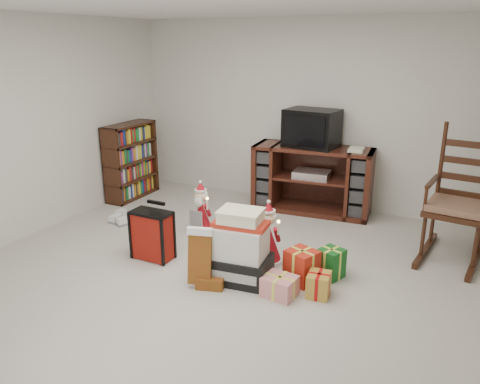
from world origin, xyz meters
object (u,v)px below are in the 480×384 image
object	(u,v)px
tv_stand	(312,179)
mrs_claus_figurine	(201,215)
bookshelf	(131,162)
sneaker_pair	(123,219)
gift_cluster	(309,276)
rocking_chair	(456,212)
red_suitcase	(152,235)
santa_figurine	(268,239)
gift_pile	(241,251)
teddy_bear	(251,262)
crt_television	(312,128)

from	to	relation	value
tv_stand	mrs_claus_figurine	bearing A→B (deg)	-128.25
bookshelf	sneaker_pair	world-z (taller)	bookshelf
bookshelf	gift_cluster	size ratio (longest dim) A/B	1.30
mrs_claus_figurine	sneaker_pair	world-z (taller)	mrs_claus_figurine
bookshelf	rocking_chair	world-z (taller)	rocking_chair
red_suitcase	santa_figurine	size ratio (longest dim) A/B	0.93
gift_pile	gift_cluster	distance (m)	0.67
mrs_claus_figurine	rocking_chair	bearing A→B (deg)	14.29
tv_stand	gift_pile	size ratio (longest dim) A/B	2.26
teddy_bear	sneaker_pair	world-z (taller)	teddy_bear
bookshelf	red_suitcase	distance (m)	2.19
gift_cluster	crt_television	bearing A→B (deg)	108.60
santa_figurine	sneaker_pair	distance (m)	2.10
santa_figurine	gift_cluster	bearing A→B (deg)	-30.60
teddy_bear	mrs_claus_figurine	distance (m)	1.16
sneaker_pair	gift_cluster	bearing A→B (deg)	0.39
red_suitcase	sneaker_pair	size ratio (longest dim) A/B	1.82
crt_television	red_suitcase	bearing A→B (deg)	-108.57
teddy_bear	crt_television	distance (m)	2.25
red_suitcase	crt_television	world-z (taller)	crt_television
bookshelf	rocking_chair	size ratio (longest dim) A/B	0.75
rocking_chair	gift_cluster	xyz separation A→B (m)	(-1.14, -1.33, -0.37)
gift_pile	crt_television	bearing A→B (deg)	84.73
gift_pile	teddy_bear	bearing A→B (deg)	65.99
mrs_claus_figurine	crt_television	distance (m)	1.84
santa_figurine	sneaker_pair	size ratio (longest dim) A/B	1.95
rocking_chair	gift_pile	bearing A→B (deg)	-133.32
red_suitcase	tv_stand	bearing A→B (deg)	64.60
rocking_chair	red_suitcase	distance (m)	3.17
rocking_chair	gift_cluster	size ratio (longest dim) A/B	1.74
red_suitcase	mrs_claus_figurine	xyz separation A→B (m)	(0.13, 0.78, -0.02)
red_suitcase	crt_television	distance (m)	2.51
santa_figurine	crt_television	bearing A→B (deg)	94.17
bookshelf	teddy_bear	bearing A→B (deg)	-29.14
tv_stand	gift_cluster	distance (m)	2.14
red_suitcase	teddy_bear	size ratio (longest dim) A/B	1.94
mrs_claus_figurine	sneaker_pair	distance (m)	1.12
bookshelf	gift_pile	xyz separation A→B (m)	(2.55, -1.58, -0.21)
red_suitcase	gift_cluster	world-z (taller)	red_suitcase
mrs_claus_figurine	gift_cluster	size ratio (longest dim) A/B	0.78
gift_pile	sneaker_pair	size ratio (longest dim) A/B	2.07
santa_figurine	gift_pile	bearing A→B (deg)	-99.53
gift_cluster	bookshelf	bearing A→B (deg)	155.75
gift_pile	santa_figurine	distance (m)	0.48
rocking_chair	teddy_bear	bearing A→B (deg)	-135.28
mrs_claus_figurine	sneaker_pair	xyz separation A→B (m)	(-1.09, -0.11, -0.20)
bookshelf	santa_figurine	bearing A→B (deg)	-22.82
gift_pile	santa_figurine	world-z (taller)	gift_pile
teddy_bear	sneaker_pair	xyz separation A→B (m)	(-2.04, 0.55, -0.09)
rocking_chair	crt_television	xyz separation A→B (m)	(-1.82, 0.68, 0.63)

